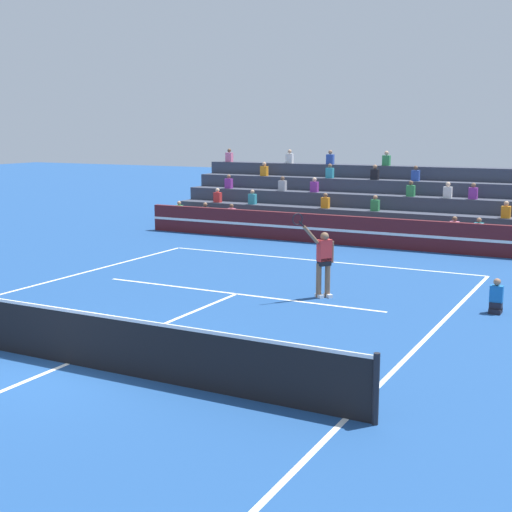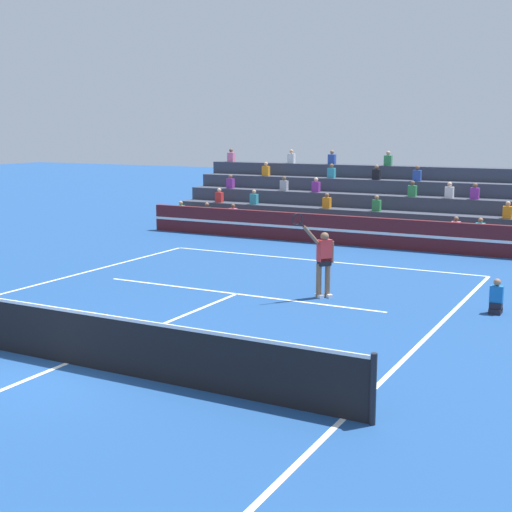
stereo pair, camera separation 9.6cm
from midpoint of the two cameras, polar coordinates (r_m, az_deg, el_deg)
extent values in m
plane|color=navy|center=(13.89, -14.98, -8.32)|extent=(120.00, 120.00, 0.00)
cube|color=white|center=(23.74, 4.77, -0.36)|extent=(11.00, 0.10, 0.01)
cube|color=white|center=(11.12, 6.98, -12.77)|extent=(0.10, 23.80, 0.01)
cube|color=white|center=(18.92, -1.72, -3.04)|extent=(8.25, 0.10, 0.01)
cube|color=white|center=(13.89, -14.98, -8.31)|extent=(0.10, 12.85, 0.01)
cylinder|color=black|center=(10.78, 9.31, -10.46)|extent=(0.10, 0.10, 1.10)
cube|color=black|center=(13.75, -15.07, -6.34)|extent=(11.90, 0.02, 1.00)
cube|color=white|center=(13.61, -15.18, -4.20)|extent=(11.90, 0.04, 0.06)
cube|color=#51191E|center=(26.89, 7.72, 2.00)|extent=(18.00, 0.24, 1.10)
cube|color=white|center=(26.77, 7.63, 1.97)|extent=(18.00, 0.02, 0.10)
cube|color=#383D4C|center=(28.12, 8.60, 1.77)|extent=(17.95, 0.95, 0.55)
cube|color=black|center=(30.98, -4.16, 3.55)|extent=(0.32, 0.22, 0.44)
sphere|color=#9E7051|center=(30.95, -4.16, 4.13)|extent=(0.18, 0.18, 0.18)
cube|color=pink|center=(26.97, 15.49, 2.22)|extent=(0.32, 0.22, 0.44)
sphere|color=brown|center=(26.93, 15.52, 2.89)|extent=(0.18, 0.18, 0.18)
cube|color=#338C4C|center=(31.71, -6.25, 3.66)|extent=(0.32, 0.22, 0.44)
sphere|color=tan|center=(31.68, -6.26, 4.24)|extent=(0.18, 0.18, 0.18)
cube|color=pink|center=(30.32, -2.06, 3.42)|extent=(0.32, 0.22, 0.44)
sphere|color=brown|center=(30.28, -2.06, 4.02)|extent=(0.18, 0.18, 0.18)
cube|color=teal|center=(26.80, 17.29, 2.08)|extent=(0.32, 0.22, 0.44)
sphere|color=#9E7051|center=(26.76, 17.33, 2.76)|extent=(0.18, 0.18, 0.18)
cube|color=#383D4C|center=(28.97, 9.24, 2.54)|extent=(17.95, 0.95, 1.10)
cube|color=#338C4C|center=(28.68, 9.41, 4.01)|extent=(0.32, 0.22, 0.44)
sphere|color=#9E7051|center=(28.65, 9.43, 4.65)|extent=(0.18, 0.18, 0.18)
cube|color=red|center=(31.70, -3.17, 4.71)|extent=(0.32, 0.22, 0.44)
sphere|color=beige|center=(31.67, -3.18, 5.28)|extent=(0.18, 0.18, 0.18)
cube|color=orange|center=(27.54, 19.27, 3.33)|extent=(0.32, 0.22, 0.44)
sphere|color=tan|center=(27.51, 19.31, 3.99)|extent=(0.18, 0.18, 0.18)
cube|color=orange|center=(29.41, 5.48, 4.25)|extent=(0.32, 0.22, 0.44)
sphere|color=brown|center=(29.38, 5.49, 4.87)|extent=(0.18, 0.18, 0.18)
cube|color=teal|center=(30.84, -0.38, 4.57)|extent=(0.32, 0.22, 0.44)
sphere|color=tan|center=(30.81, -0.38, 5.16)|extent=(0.18, 0.18, 0.18)
cube|color=#383D4C|center=(29.83, 9.83, 3.28)|extent=(17.95, 0.95, 1.65)
cube|color=silver|center=(28.85, 15.00, 4.94)|extent=(0.32, 0.22, 0.44)
sphere|color=beige|center=(28.82, 15.02, 5.57)|extent=(0.18, 0.18, 0.18)
cube|color=purple|center=(28.65, 16.89, 4.81)|extent=(0.32, 0.22, 0.44)
sphere|color=brown|center=(28.63, 16.92, 5.45)|extent=(0.18, 0.18, 0.18)
cube|color=purple|center=(32.46, -2.28, 5.81)|extent=(0.32, 0.22, 0.44)
sphere|color=brown|center=(32.43, -2.28, 6.38)|extent=(0.18, 0.18, 0.18)
cube|color=#B2B2B7|center=(31.20, 2.04, 5.64)|extent=(0.32, 0.22, 0.44)
sphere|color=brown|center=(31.18, 2.05, 6.23)|extent=(0.18, 0.18, 0.18)
cube|color=purple|center=(30.58, 4.60, 5.52)|extent=(0.32, 0.22, 0.44)
sphere|color=beige|center=(30.55, 4.61, 6.12)|extent=(0.18, 0.18, 0.18)
cube|color=#338C4C|center=(29.20, 12.18, 5.11)|extent=(0.32, 0.22, 0.44)
sphere|color=brown|center=(29.18, 12.21, 5.74)|extent=(0.18, 0.18, 0.18)
cube|color=#383D4C|center=(30.70, 10.40, 3.97)|extent=(17.95, 0.95, 2.20)
cube|color=#2D4CA5|center=(30.10, 12.55, 6.29)|extent=(0.32, 0.22, 0.44)
sphere|color=brown|center=(30.08, 12.57, 6.90)|extent=(0.18, 0.18, 0.18)
cube|color=orange|center=(32.62, 0.58, 6.81)|extent=(0.32, 0.22, 0.44)
sphere|color=tan|center=(32.61, 0.58, 7.37)|extent=(0.18, 0.18, 0.18)
cube|color=teal|center=(31.30, 5.84, 6.62)|extent=(0.32, 0.22, 0.44)
sphere|color=brown|center=(31.28, 5.85, 7.20)|extent=(0.18, 0.18, 0.18)
cube|color=black|center=(30.60, 9.40, 6.46)|extent=(0.32, 0.22, 0.44)
sphere|color=#9E7051|center=(30.58, 9.41, 7.06)|extent=(0.18, 0.18, 0.18)
cube|color=#383D4C|center=(31.58, 10.93, 4.62)|extent=(17.95, 0.95, 2.75)
cube|color=#338C4C|center=(31.42, 10.30, 7.53)|extent=(0.32, 0.22, 0.44)
sphere|color=tan|center=(31.40, 10.32, 8.11)|extent=(0.18, 0.18, 0.18)
cube|color=silver|center=(33.08, 2.62, 7.80)|extent=(0.32, 0.22, 0.44)
sphere|color=tan|center=(33.07, 2.63, 8.36)|extent=(0.18, 0.18, 0.18)
cube|color=pink|center=(34.56, -2.23, 7.91)|extent=(0.32, 0.22, 0.44)
sphere|color=brown|center=(34.55, -2.24, 8.44)|extent=(0.18, 0.18, 0.18)
cube|color=#2D4CA5|center=(32.29, 5.87, 7.70)|extent=(0.32, 0.22, 0.44)
sphere|color=#9E7051|center=(32.28, 5.88, 8.27)|extent=(0.18, 0.18, 0.18)
cube|color=black|center=(17.88, 18.46, -4.17)|extent=(0.28, 0.36, 0.12)
cube|color=black|center=(17.85, 18.48, -3.79)|extent=(0.28, 0.24, 0.18)
cube|color=#1966B2|center=(17.79, 18.54, -2.89)|extent=(0.30, 0.18, 0.40)
sphere|color=#9E7051|center=(17.72, 18.59, -1.97)|extent=(0.17, 0.17, 0.17)
cylinder|color=brown|center=(18.56, 5.59, -1.93)|extent=(0.14, 0.14, 0.90)
cylinder|color=brown|center=(18.51, 4.89, -1.96)|extent=(0.14, 0.14, 0.90)
cube|color=black|center=(18.43, 5.33, -0.46)|extent=(0.34, 0.38, 0.20)
cube|color=red|center=(18.37, 5.34, 0.46)|extent=(0.36, 0.41, 0.56)
sphere|color=brown|center=(18.32, 5.36, 1.57)|extent=(0.22, 0.22, 0.22)
cube|color=white|center=(18.62, 5.64, -3.17)|extent=(0.28, 0.24, 0.09)
cube|color=white|center=(18.56, 4.94, -3.20)|extent=(0.28, 0.24, 0.09)
cylinder|color=brown|center=(18.52, 5.95, 0.33)|extent=(0.09, 0.09, 0.56)
cylinder|color=brown|center=(18.07, 4.25, 1.71)|extent=(0.34, 0.45, 0.50)
cylinder|color=black|center=(17.88, 3.52, 2.57)|extent=(0.12, 0.16, 0.18)
torus|color=black|center=(17.80, 3.19, 2.96)|extent=(0.26, 0.38, 0.44)
sphere|color=#C6DB33|center=(13.69, 6.04, -8.15)|extent=(0.07, 0.07, 0.07)
camera|label=1|loc=(0.05, -90.15, -0.03)|focal=50.00mm
camera|label=2|loc=(0.05, 89.85, 0.03)|focal=50.00mm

